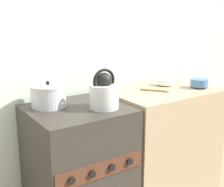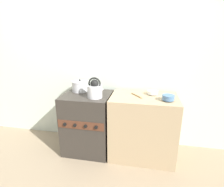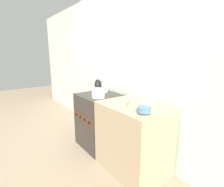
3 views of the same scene
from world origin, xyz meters
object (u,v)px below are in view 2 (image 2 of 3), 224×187
(stove, at_px, (88,122))
(kettle, at_px, (95,90))
(cooking_pot, at_px, (80,86))
(small_ceramic_bowl, at_px, (153,92))
(enamel_bowl, at_px, (168,98))

(stove, height_order, kettle, kettle)
(cooking_pot, height_order, small_ceramic_bowl, cooking_pot)
(kettle, xyz_separation_m, enamel_bowl, (0.92, -0.01, -0.04))
(enamel_bowl, relative_size, small_ceramic_bowl, 1.05)
(stove, bearing_deg, small_ceramic_bowl, 6.55)
(kettle, relative_size, cooking_pot, 1.13)
(stove, xyz_separation_m, small_ceramic_bowl, (0.89, 0.10, 0.48))
(cooking_pot, distance_m, small_ceramic_bowl, 1.04)
(stove, xyz_separation_m, kettle, (0.15, -0.11, 0.53))
(kettle, height_order, small_ceramic_bowl, kettle)
(small_ceramic_bowl, bearing_deg, kettle, -164.33)
(stove, height_order, enamel_bowl, enamel_bowl)
(cooking_pot, xyz_separation_m, enamel_bowl, (1.21, -0.25, -0.02))
(cooking_pot, distance_m, enamel_bowl, 1.23)
(kettle, height_order, cooking_pot, kettle)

